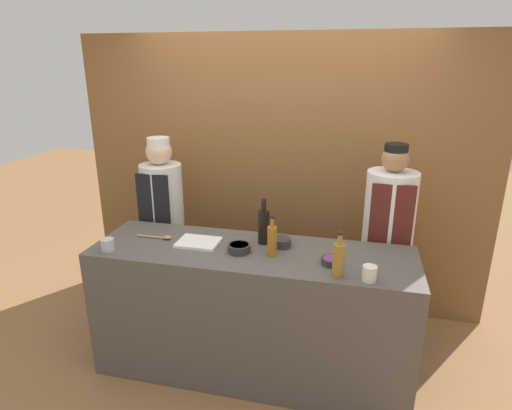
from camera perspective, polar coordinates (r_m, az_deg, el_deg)
The scene contains 15 objects.
ground_plane at distance 3.41m, azimuth -0.55°, elevation -20.81°, with size 14.00×14.00×0.00m, color olive.
cabinet_wall at distance 3.83m, azimuth 3.35°, elevation 3.94°, with size 3.59×0.18×2.40m.
counter at distance 3.13m, azimuth -0.58°, elevation -14.04°, with size 2.19×0.66×0.96m.
sauce_bowl_yellow at distance 2.87m, azimuth -2.27°, elevation -5.71°, with size 0.15×0.15×0.05m.
sauce_bowl_purple at distance 2.75m, azimuth 10.06°, elevation -7.30°, with size 0.13×0.13×0.04m.
sauce_bowl_red at distance 2.96m, azimuth 3.39°, elevation -4.92°, with size 0.14×0.14×0.06m.
cutting_board at distance 3.03m, azimuth -7.68°, elevation -4.96°, with size 0.29×0.23×0.02m.
bottle_soy at distance 2.97m, azimuth 1.03°, elevation -2.78°, with size 0.08×0.08×0.33m.
bottle_amber at distance 2.79m, azimuth 2.15°, elevation -4.68°, with size 0.06×0.06×0.28m.
bottle_vinegar at distance 2.57m, azimuth 10.96°, elevation -7.09°, with size 0.07×0.07×0.28m.
cup_steel at distance 3.05m, azimuth -19.17°, elevation -5.04°, with size 0.09×0.09×0.08m.
cup_cream at distance 2.59m, azimuth 14.90°, elevation -8.81°, with size 0.08×0.08×0.09m.
wooden_spoon at distance 3.16m, azimuth -12.72°, elevation -4.19°, with size 0.26×0.05×0.03m.
chef_left at distance 3.73m, azimuth -12.17°, elevation -2.28°, with size 0.34×0.34×1.59m.
chef_right at distance 3.40m, azimuth 17.01°, elevation -4.70°, with size 0.37×0.37×1.62m.
Camera 1 is at (0.64, -2.56, 2.17)m, focal length 30.00 mm.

